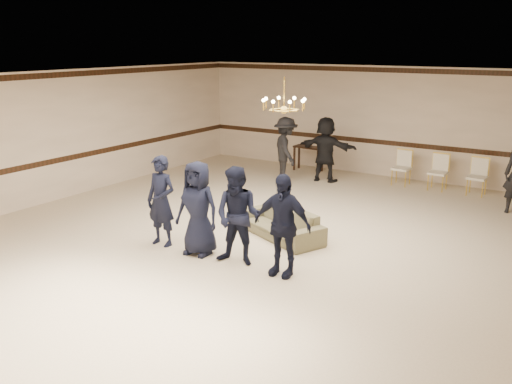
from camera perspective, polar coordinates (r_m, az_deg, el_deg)
room at (r=10.54m, az=0.09°, el=2.70°), size 12.01×14.01×3.21m
chair_rail at (r=16.86m, az=13.02°, el=4.95°), size 12.00×0.02×0.14m
crown_molding at (r=16.63m, az=13.45°, el=12.02°), size 12.00×0.02×0.14m
chandelier at (r=11.19m, az=2.89°, el=10.02°), size 0.94×0.94×0.89m
boy_a at (r=10.93m, az=-9.66°, el=-0.92°), size 0.65×0.43×1.78m
boy_b at (r=10.36m, az=-5.96°, el=-1.67°), size 0.91×0.63×1.78m
boy_c at (r=9.85m, az=-1.85°, el=-2.49°), size 0.96×0.81×1.78m
boy_d at (r=9.39m, az=2.69°, el=-3.39°), size 1.06×0.49×1.78m
settee at (r=11.37m, az=2.56°, el=-3.20°), size 2.16×1.53×0.59m
adult_left at (r=15.71m, az=3.04°, el=4.31°), size 1.33×1.33×1.85m
adult_mid at (r=15.91m, az=7.12°, el=4.35°), size 1.74×0.62×1.85m
banquet_chair_left at (r=15.96m, az=14.63°, el=2.38°), size 0.49×0.49×0.96m
banquet_chair_mid at (r=15.69m, az=18.09°, el=1.90°), size 0.47×0.47×0.96m
banquet_chair_right at (r=15.48m, az=21.66°, el=1.41°), size 0.49×0.49×0.96m
console_table at (r=17.28m, az=5.35°, el=3.43°), size 0.93×0.43×0.76m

